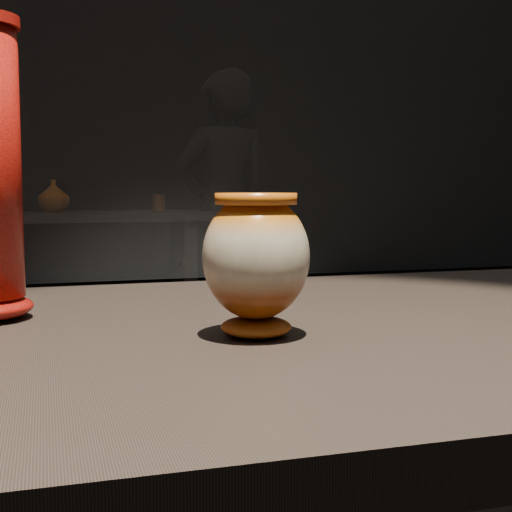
# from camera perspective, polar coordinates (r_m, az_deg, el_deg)

# --- Properties ---
(main_vase) EXTENTS (0.13, 0.13, 0.16)m
(main_vase) POSITION_cam_1_polar(r_m,az_deg,el_deg) (0.77, 0.00, -0.21)
(main_vase) COLOR #7D320B
(main_vase) RESTS_ON display_plinth
(back_shelf) EXTENTS (2.00, 0.60, 0.90)m
(back_shelf) POSITION_cam_1_polar(r_m,az_deg,el_deg) (4.45, -16.64, -0.05)
(back_shelf) COLOR black
(back_shelf) RESTS_ON ground
(back_vase_mid) EXTENTS (0.26, 0.26, 0.19)m
(back_vase_mid) POSITION_cam_1_polar(r_m,az_deg,el_deg) (4.49, -15.89, 4.64)
(back_vase_mid) COLOR #7D320B
(back_vase_mid) RESTS_ON back_shelf
(back_vase_right) EXTENTS (0.08, 0.08, 0.10)m
(back_vase_right) POSITION_cam_1_polar(r_m,az_deg,el_deg) (4.54, -7.77, 4.24)
(back_vase_right) COLOR brown
(back_vase_right) RESTS_ON back_shelf
(visitor) EXTENTS (0.72, 0.55, 1.77)m
(visitor) POSITION_cam_1_polar(r_m,az_deg,el_deg) (4.50, -2.61, 3.45)
(visitor) COLOR black
(visitor) RESTS_ON ground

